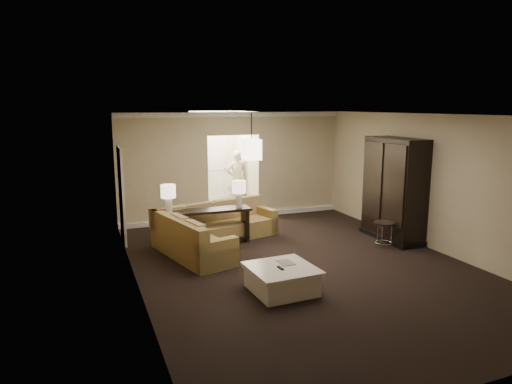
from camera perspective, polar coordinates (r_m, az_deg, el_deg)
name	(u,v)px	position (r m, az deg, el deg)	size (l,w,h in m)	color
ground	(303,266)	(8.71, 5.88, -9.20)	(8.00, 8.00, 0.00)	black
wall_back	(234,166)	(11.98, -2.79, 3.27)	(6.00, 0.04, 2.80)	#BFB490
wall_front	(486,262)	(5.24, 26.83, -7.86)	(6.00, 0.04, 2.80)	#BFB490
wall_left	(135,206)	(7.46, -14.85, -1.71)	(0.04, 8.00, 2.80)	#BFB490
wall_right	(435,183)	(10.06, 21.42, 1.08)	(0.04, 8.00, 2.80)	#BFB490
ceiling	(306,115)	(8.19, 6.26, 9.55)	(6.00, 8.00, 0.02)	white
crown_molding	(234,115)	(11.83, -2.77, 9.64)	(6.00, 0.10, 0.12)	silver
baseboard	(235,216)	(12.18, -2.65, -3.02)	(6.00, 0.10, 0.12)	silver
side_door	(122,195)	(10.27, -16.45, -0.42)	(0.05, 0.90, 2.10)	silver
foyer	(219,164)	(13.26, -4.64, 3.54)	(1.44, 2.02, 2.80)	beige
sectional_sofa	(211,231)	(9.79, -5.61, -4.87)	(2.93, 2.76, 0.84)	brown
coffee_table	(282,279)	(7.50, 3.23, -10.79)	(1.08, 1.08, 0.43)	white
console_table	(205,224)	(9.90, -6.36, -3.97)	(2.00, 0.50, 0.77)	black
armoire	(394,191)	(10.56, 16.88, 0.08)	(0.68, 1.58, 2.27)	black
drink_table	(384,229)	(10.04, 15.72, -4.50)	(0.44, 0.44, 0.54)	black
table_lamp_left	(168,194)	(9.60, -10.91, -0.26)	(0.31, 0.31, 0.59)	silver
table_lamp_right	(239,189)	(9.95, -2.14, 0.31)	(0.31, 0.31, 0.59)	silver
pendant_light	(251,149)	(10.70, -0.57, 5.35)	(0.38, 0.38, 1.09)	black
person	(237,176)	(13.18, -2.39, 1.97)	(0.68, 0.46, 1.89)	beige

